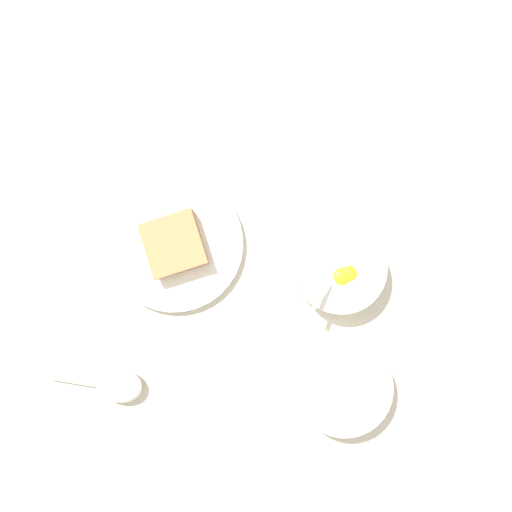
% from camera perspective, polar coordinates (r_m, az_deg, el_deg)
% --- Properties ---
extents(ground_plane, '(3.00, 3.00, 0.00)m').
position_cam_1_polar(ground_plane, '(0.83, -4.52, -9.45)').
color(ground_plane, beige).
extents(egg_bowl, '(0.15, 0.15, 0.08)m').
position_cam_1_polar(egg_bowl, '(0.81, 9.46, -1.45)').
color(egg_bowl, white).
rests_on(egg_bowl, ground_plane).
extents(toast_plate, '(0.22, 0.22, 0.02)m').
position_cam_1_polar(toast_plate, '(0.83, -9.21, 1.37)').
color(toast_plate, white).
rests_on(toast_plate, ground_plane).
extents(toast_sandwich, '(0.13, 0.13, 0.03)m').
position_cam_1_polar(toast_sandwich, '(0.81, -9.33, 1.34)').
color(toast_sandwich, '#9E7042').
rests_on(toast_sandwich, toast_plate).
extents(soup_spoon, '(0.10, 0.15, 0.03)m').
position_cam_1_polar(soup_spoon, '(0.85, -16.03, -13.92)').
color(soup_spoon, white).
rests_on(soup_spoon, ground_plane).
extents(congee_bowl, '(0.15, 0.15, 0.04)m').
position_cam_1_polar(congee_bowl, '(0.82, 9.81, -14.37)').
color(congee_bowl, white).
rests_on(congee_bowl, ground_plane).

